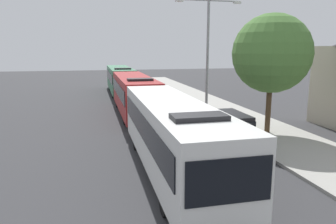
{
  "coord_description": "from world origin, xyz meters",
  "views": [
    {
      "loc": [
        -4.48,
        -2.36,
        5.21
      ],
      "look_at": [
        -0.23,
        15.73,
        1.54
      ],
      "focal_mm": 34.18,
      "sensor_mm": 36.0,
      "label": 1
    }
  ],
  "objects_px": {
    "white_suv": "(229,130)",
    "bus_second_in_line": "(134,93)",
    "bus_middle": "(120,79)",
    "bus_lead": "(172,133)",
    "streetlamp_mid": "(208,46)",
    "roadside_tree": "(272,54)"
  },
  "relations": [
    {
      "from": "bus_middle",
      "to": "white_suv",
      "type": "height_order",
      "value": "bus_middle"
    },
    {
      "from": "white_suv",
      "to": "roadside_tree",
      "type": "xyz_separation_m",
      "value": [
        3.51,
        2.14,
        3.91
      ]
    },
    {
      "from": "bus_middle",
      "to": "streetlamp_mid",
      "type": "distance_m",
      "value": 16.57
    },
    {
      "from": "bus_lead",
      "to": "bus_middle",
      "type": "relative_size",
      "value": 0.97
    },
    {
      "from": "bus_middle",
      "to": "roadside_tree",
      "type": "relative_size",
      "value": 1.72
    },
    {
      "from": "bus_lead",
      "to": "streetlamp_mid",
      "type": "xyz_separation_m",
      "value": [
        5.4,
        10.51,
        3.73
      ]
    },
    {
      "from": "bus_middle",
      "to": "roadside_tree",
      "type": "distance_m",
      "value": 22.66
    },
    {
      "from": "bus_middle",
      "to": "white_suv",
      "type": "xyz_separation_m",
      "value": [
        3.7,
        -23.37,
        -0.66
      ]
    },
    {
      "from": "bus_second_in_line",
      "to": "bus_middle",
      "type": "bearing_deg",
      "value": 90.0
    },
    {
      "from": "white_suv",
      "to": "bus_middle",
      "type": "bearing_deg",
      "value": 98.99
    },
    {
      "from": "roadside_tree",
      "to": "white_suv",
      "type": "bearing_deg",
      "value": -148.66
    },
    {
      "from": "bus_lead",
      "to": "bus_second_in_line",
      "type": "xyz_separation_m",
      "value": [
        -0.0,
        12.72,
        -0.0
      ]
    },
    {
      "from": "white_suv",
      "to": "bus_second_in_line",
      "type": "bearing_deg",
      "value": 109.63
    },
    {
      "from": "bus_lead",
      "to": "bus_second_in_line",
      "type": "relative_size",
      "value": 1.01
    },
    {
      "from": "bus_lead",
      "to": "roadside_tree",
      "type": "relative_size",
      "value": 1.68
    },
    {
      "from": "bus_lead",
      "to": "roadside_tree",
      "type": "xyz_separation_m",
      "value": [
        7.21,
        4.49,
        3.25
      ]
    },
    {
      "from": "bus_lead",
      "to": "bus_middle",
      "type": "height_order",
      "value": "same"
    },
    {
      "from": "roadside_tree",
      "to": "bus_lead",
      "type": "bearing_deg",
      "value": -148.07
    },
    {
      "from": "streetlamp_mid",
      "to": "roadside_tree",
      "type": "height_order",
      "value": "streetlamp_mid"
    },
    {
      "from": "bus_lead",
      "to": "bus_second_in_line",
      "type": "bearing_deg",
      "value": 90.0
    },
    {
      "from": "streetlamp_mid",
      "to": "roadside_tree",
      "type": "distance_m",
      "value": 6.3
    },
    {
      "from": "bus_lead",
      "to": "streetlamp_mid",
      "type": "height_order",
      "value": "streetlamp_mid"
    }
  ]
}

